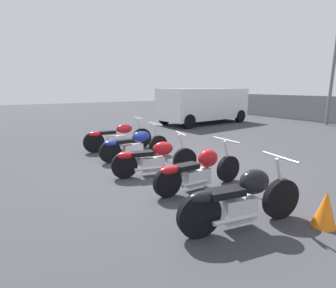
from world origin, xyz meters
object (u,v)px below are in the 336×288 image
Objects in this scene: motorcycle_slot_2 at (154,158)px; motorcycle_slot_3 at (199,170)px; motorcycle_slot_0 at (117,137)px; traffic_cone_near at (325,209)px; motorcycle_slot_1 at (134,145)px; motorcycle_slot_4 at (242,199)px; light_pole_left at (336,44)px; parked_van at (204,104)px.

motorcycle_slot_2 is 1.26m from motorcycle_slot_3.
motorcycle_slot_0 is 4.14× the size of traffic_cone_near.
motorcycle_slot_0 reaches higher than motorcycle_slot_2.
motorcycle_slot_2 is at bearing -8.89° from motorcycle_slot_1.
motorcycle_slot_4 is 3.75× the size of traffic_cone_near.
motorcycle_slot_0 is 1.27m from motorcycle_slot_1.
traffic_cone_near is (2.07, 0.65, -0.13)m from motorcycle_slot_3.
light_pole_left is 7.20m from parked_van.
light_pole_left reaches higher than parked_van.
parked_van is at bearing 123.30° from motorcycle_slot_0.
motorcycle_slot_0 is at bearing -172.67° from traffic_cone_near.
motorcycle_slot_1 reaches higher than motorcycle_slot_2.
motorcycle_slot_2 is (1.49, -0.20, -0.01)m from motorcycle_slot_1.
motorcycle_slot_3 is at bearing 6.26° from motorcycle_slot_0.
motorcycle_slot_4 is (2.67, -0.07, 0.04)m from motorcycle_slot_2.
motorcycle_slot_1 is 1.04× the size of motorcycle_slot_4.
motorcycle_slot_3 is 3.87× the size of traffic_cone_near.
light_pole_left is 12.78m from traffic_cone_near.
motorcycle_slot_2 is 0.95× the size of motorcycle_slot_3.
motorcycle_slot_0 reaches higher than motorcycle_slot_3.
motorcycle_slot_1 is 2.71m from motorcycle_slot_3.
parked_van is 11.20m from traffic_cone_near.
motorcycle_slot_4 is 11.26m from parked_van.
light_pole_left is 3.09× the size of motorcycle_slot_0.
traffic_cone_near is at bearing 17.34° from motorcycle_slot_3.
motorcycle_slot_1 is at bearing -58.85° from parked_van.
motorcycle_slot_4 is at bearing -42.43° from parked_van.
traffic_cone_near is at bearing 29.45° from motorcycle_slot_2.
motorcycle_slot_2 is 0.37× the size of parked_van.
motorcycle_slot_0 reaches higher than traffic_cone_near.
parked_van is at bearing 146.32° from motorcycle_slot_2.
light_pole_left is at bearing 113.82° from motorcycle_slot_2.
motorcycle_slot_1 is at bearing -173.54° from motorcycle_slot_4.
parked_van is at bearing 153.32° from motorcycle_slot_4.
motorcycle_slot_1 is at bearing -86.04° from light_pole_left.
motorcycle_slot_0 is at bearing -172.75° from motorcycle_slot_4.
light_pole_left is 3.41× the size of motorcycle_slot_4.
motorcycle_slot_1 reaches higher than motorcycle_slot_3.
motorcycle_slot_3 is at bearing -162.61° from traffic_cone_near.
motorcycle_slot_4 reaches higher than traffic_cone_near.
motorcycle_slot_0 is 6.10m from traffic_cone_near.
motorcycle_slot_3 is (3.51, -11.48, -3.70)m from light_pole_left.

